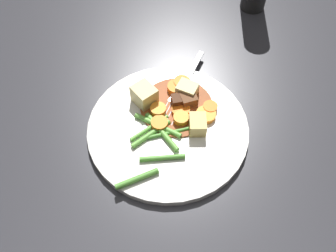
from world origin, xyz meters
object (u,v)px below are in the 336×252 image
object	(u,v)px
potato_chunk_0	(198,124)
meat_chunk_1	(178,101)
carrot_slice_2	(176,88)
carrot_slice_5	(210,107)
carrot_slice_7	(181,119)
fork	(183,87)
carrot_slice_1	(158,110)
potato_chunk_2	(144,95)
potato_chunk_1	(187,90)
dinner_plate	(168,128)
carrot_slice_4	(159,124)
meat_chunk_0	(190,100)
carrot_slice_3	(206,115)
carrot_slice_0	(181,110)
carrot_slice_6	(182,83)

from	to	relation	value
potato_chunk_0	meat_chunk_1	bearing A→B (deg)	67.44
carrot_slice_2	meat_chunk_1	world-z (taller)	meat_chunk_1
carrot_slice_5	carrot_slice_2	bearing A→B (deg)	89.69
carrot_slice_7	fork	size ratio (longest dim) A/B	0.15
carrot_slice_1	potato_chunk_2	xyz separation A→B (m)	(0.01, 0.03, 0.01)
potato_chunk_1	fork	xyz separation A→B (m)	(0.01, 0.02, -0.01)
carrot_slice_7	dinner_plate	bearing A→B (deg)	150.82
carrot_slice_4	potato_chunk_2	bearing A→B (deg)	63.27
dinner_plate	carrot_slice_5	xyz separation A→B (m)	(0.07, -0.04, 0.01)
dinner_plate	meat_chunk_1	xyz separation A→B (m)	(0.05, 0.01, 0.02)
potato_chunk_0	potato_chunk_1	distance (m)	0.07
carrot_slice_5	meat_chunk_0	distance (m)	0.04
carrot_slice_2	carrot_slice_3	xyz separation A→B (m)	(-0.02, -0.07, -0.00)
dinner_plate	carrot_slice_4	xyz separation A→B (m)	(-0.01, 0.01, 0.01)
carrot_slice_0	fork	xyz separation A→B (m)	(0.04, 0.03, -0.00)
carrot_slice_1	carrot_slice_4	bearing A→B (deg)	-138.69
potato_chunk_1	potato_chunk_2	distance (m)	0.07
carrot_slice_2	potato_chunk_0	distance (m)	0.09
carrot_slice_6	potato_chunk_2	distance (m)	0.07
carrot_slice_2	meat_chunk_1	size ratio (longest dim) A/B	1.35
potato_chunk_0	potato_chunk_2	xyz separation A→B (m)	(-0.01, 0.10, 0.00)
dinner_plate	carrot_slice_1	world-z (taller)	carrot_slice_1
carrot_slice_6	potato_chunk_0	world-z (taller)	potato_chunk_0
dinner_plate	meat_chunk_0	world-z (taller)	meat_chunk_0
carrot_slice_1	carrot_slice_7	size ratio (longest dim) A/B	1.04
carrot_slice_1	carrot_slice_3	size ratio (longest dim) A/B	0.80
carrot_slice_2	carrot_slice_6	world-z (taller)	carrot_slice_6
potato_chunk_0	carrot_slice_3	bearing A→B (deg)	3.64
carrot_slice_2	potato_chunk_0	xyz separation A→B (m)	(-0.05, -0.07, 0.01)
carrot_slice_0	carrot_slice_6	world-z (taller)	carrot_slice_6
potato_chunk_2	meat_chunk_1	size ratio (longest dim) A/B	1.66
potato_chunk_2	carrot_slice_6	bearing A→B (deg)	-25.60
meat_chunk_0	fork	world-z (taller)	meat_chunk_0
carrot_slice_6	carrot_slice_3	bearing A→B (deg)	-113.76
dinner_plate	carrot_slice_5	size ratio (longest dim) A/B	10.82
potato_chunk_2	meat_chunk_1	bearing A→B (deg)	-60.56
potato_chunk_2	carrot_slice_3	bearing A→B (deg)	-70.96
dinner_plate	carrot_slice_3	bearing A→B (deg)	-36.80
carrot_slice_2	carrot_slice_5	world-z (taller)	carrot_slice_2
carrot_slice_7	meat_chunk_0	size ratio (longest dim) A/B	0.98
carrot_slice_6	potato_chunk_0	distance (m)	0.09
carrot_slice_2	carrot_slice_1	bearing A→B (deg)	-176.04
carrot_slice_0	potato_chunk_2	xyz separation A→B (m)	(-0.02, 0.06, 0.01)
carrot_slice_2	carrot_slice_6	size ratio (longest dim) A/B	1.05
meat_chunk_0	potato_chunk_2	bearing A→B (deg)	122.00
potato_chunk_0	carrot_slice_7	bearing A→B (deg)	96.06
carrot_slice_7	meat_chunk_0	distance (m)	0.04
dinner_plate	carrot_slice_2	xyz separation A→B (m)	(0.07, 0.03, 0.01)
carrot_slice_3	carrot_slice_1	bearing A→B (deg)	120.22
carrot_slice_3	fork	world-z (taller)	carrot_slice_3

